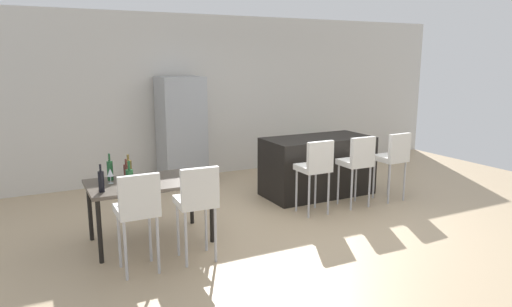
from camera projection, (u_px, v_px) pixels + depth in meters
The scene contains 17 objects.
ground_plane at pixel (304, 217), 6.32m from camera, with size 10.00×10.00×0.00m, color tan.
back_wall at pixel (220, 96), 8.58m from camera, with size 10.00×0.12×2.90m, color beige.
kitchen_island at pixel (317, 166), 7.32m from camera, with size 1.71×0.84×0.92m, color black.
bar_chair_left at pixel (315, 165), 6.31m from camera, with size 0.40×0.40×1.05m.
bar_chair_middle at pixel (358, 160), 6.64m from camera, with size 0.41×0.41×1.05m.
bar_chair_right at pixel (394, 156), 6.94m from camera, with size 0.42×0.42×1.05m.
dining_table at pixel (149, 187), 5.37m from camera, with size 1.38×0.83×0.74m.
dining_chair_near at pixel (138, 207), 4.55m from camera, with size 0.40×0.40×1.05m.
dining_chair_far at pixel (197, 198), 4.83m from camera, with size 0.42×0.42×1.05m.
wine_bottle_far at pixel (130, 178), 5.04m from camera, with size 0.08×0.08×0.30m.
wine_bottle_corner at pixel (110, 170), 5.36m from camera, with size 0.07×0.07×0.32m.
wine_bottle_left at pixel (126, 174), 5.23m from camera, with size 0.06×0.06×0.28m.
wine_bottle_middle at pixel (101, 181), 4.89m from camera, with size 0.06×0.06×0.30m.
wine_bottle_end at pixel (129, 169), 5.46m from camera, with size 0.08×0.08×0.29m.
wine_glass_right at pixel (110, 173), 5.23m from camera, with size 0.07×0.07×0.17m.
refrigerator at pixel (181, 131), 7.90m from camera, with size 0.72×0.68×1.84m, color #939699.
potted_plant at pixel (319, 151), 9.29m from camera, with size 0.35×0.35×0.55m.
Camera 1 is at (-3.32, -5.05, 2.13)m, focal length 32.40 mm.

